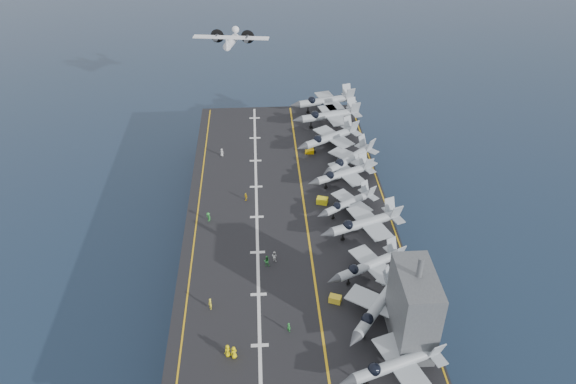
{
  "coord_description": "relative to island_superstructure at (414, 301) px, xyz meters",
  "views": [
    {
      "loc": [
        -5.18,
        -82.8,
        72.62
      ],
      "look_at": [
        0.0,
        4.0,
        13.0
      ],
      "focal_mm": 35.0,
      "sensor_mm": 36.0,
      "label": 1
    }
  ],
  "objects": [
    {
      "name": "fighter_jet_5",
      "position": [
        -3.58,
        40.15,
        -5.02
      ],
      "size": [
        16.94,
        14.51,
        4.97
      ],
      "primitive_type": null,
      "color": "gray",
      "rests_on": "flight_deck"
    },
    {
      "name": "foul_line",
      "position": [
        -12.0,
        30.0,
        -7.48
      ],
      "size": [
        0.35,
        90.0,
        0.02
      ],
      "primitive_type": "cube",
      "color": "gold",
      "rests_on": "flight_deck"
    },
    {
      "name": "island_superstructure",
      "position": [
        0.0,
        0.0,
        0.0
      ],
      "size": [
        5.0,
        10.0,
        15.0
      ],
      "primitive_type": null,
      "color": "#56595E",
      "rests_on": "flight_deck"
    },
    {
      "name": "ground",
      "position": [
        -15.0,
        30.0,
        -17.9
      ],
      "size": [
        500.0,
        500.0,
        0.0
      ],
      "primitive_type": "plane",
      "color": "#142135",
      "rests_on": "ground"
    },
    {
      "name": "fighter_jet_6",
      "position": [
        -1.55,
        45.36,
        -4.82
      ],
      "size": [
        18.26,
        18.04,
        5.35
      ],
      "primitive_type": null,
      "color": "gray",
      "rests_on": "flight_deck"
    },
    {
      "name": "crew_2",
      "position": [
        -19.55,
        16.62,
        -6.5
      ],
      "size": [
        1.29,
        0.94,
        1.99
      ],
      "primitive_type": "imported",
      "color": "#2E8E3B",
      "rests_on": "flight_deck"
    },
    {
      "name": "tow_cart_a",
      "position": [
        -9.37,
        7.79,
        -6.95
      ],
      "size": [
        2.13,
        1.78,
        1.09
      ],
      "primitive_type": null,
      "color": "gold",
      "rests_on": "flight_deck"
    },
    {
      "name": "crew_3",
      "position": [
        -29.79,
        29.34,
        -6.59
      ],
      "size": [
        1.26,
        1.31,
        1.82
      ],
      "primitive_type": "imported",
      "color": "green",
      "rests_on": "flight_deck"
    },
    {
      "name": "crew_0",
      "position": [
        -24.52,
        -1.86,
        -6.48
      ],
      "size": [
        1.47,
        1.41,
        2.05
      ],
      "primitive_type": "imported",
      "color": "yellow",
      "rests_on": "flight_deck"
    },
    {
      "name": "tow_cart_c",
      "position": [
        -9.18,
        52.56,
        -6.93
      ],
      "size": [
        2.01,
        1.41,
        1.14
      ],
      "primitive_type": null,
      "color": "#C39306",
      "rests_on": "flight_deck"
    },
    {
      "name": "hull",
      "position": [
        -15.0,
        30.0,
        -12.9
      ],
      "size": [
        36.0,
        90.0,
        10.0
      ],
      "primitive_type": "cube",
      "color": "#56595E",
      "rests_on": "ground"
    },
    {
      "name": "crew_5",
      "position": [
        -28.23,
        52.44,
        -6.61
      ],
      "size": [
        1.26,
        1.09,
        1.77
      ],
      "primitive_type": "imported",
      "color": "silver",
      "rests_on": "flight_deck"
    },
    {
      "name": "fighter_jet_7",
      "position": [
        -4.45,
        54.61,
        -4.75
      ],
      "size": [
        18.99,
        17.14,
        5.49
      ],
      "primitive_type": null,
      "color": "#939CA4",
      "rests_on": "flight_deck"
    },
    {
      "name": "crew_8",
      "position": [
        -25.38,
        -1.51,
        -6.48
      ],
      "size": [
        1.47,
        1.41,
        2.05
      ],
      "primitive_type": "imported",
      "color": "yellow",
      "rests_on": "flight_deck"
    },
    {
      "name": "tow_cart_b",
      "position": [
        -8.5,
        33.59,
        -6.88
      ],
      "size": [
        2.37,
        1.91,
        1.24
      ],
      "primitive_type": null,
      "color": "yellow",
      "rests_on": "flight_deck"
    },
    {
      "name": "flight_deck",
      "position": [
        -15.0,
        30.0,
        -7.7
      ],
      "size": [
        38.0,
        92.0,
        0.4
      ],
      "primitive_type": "cube",
      "color": "black",
      "rests_on": "hull"
    },
    {
      "name": "crew_1",
      "position": [
        -28.26,
        7.48,
        -6.52
      ],
      "size": [
        1.24,
        1.41,
        1.97
      ],
      "primitive_type": "imported",
      "color": "yellow",
      "rests_on": "flight_deck"
    },
    {
      "name": "deck_edge_stbd",
      "position": [
        3.5,
        30.0,
        -7.48
      ],
      "size": [
        0.25,
        90.0,
        0.02
      ],
      "primitive_type": "cube",
      "color": "gold",
      "rests_on": "flight_deck"
    },
    {
      "name": "crew_4",
      "position": [
        -23.02,
        35.5,
        -6.68
      ],
      "size": [
        1.1,
        1.18,
        1.63
      ],
      "primitive_type": "imported",
      "color": "yellow",
      "rests_on": "flight_deck"
    },
    {
      "name": "fighter_jet_3",
      "position": [
        -2.15,
        23.81,
        -4.83
      ],
      "size": [
        17.99,
        14.94,
        5.35
      ],
      "primitive_type": null,
      "color": "gray",
      "rests_on": "flight_deck"
    },
    {
      "name": "fighter_jet_9",
      "position": [
        -3.36,
        73.0,
        -4.63
      ],
      "size": [
        18.71,
        14.72,
        5.73
      ],
      "primitive_type": null,
      "color": "#8E939C",
      "rests_on": "flight_deck"
    },
    {
      "name": "fighter_jet_1",
      "position": [
        -3.81,
        3.91,
        -4.88
      ],
      "size": [
        17.03,
        18.1,
        5.24
      ],
      "primitive_type": null,
      "color": "gray",
      "rests_on": "flight_deck"
    },
    {
      "name": "crew_7",
      "position": [
        -18.23,
        17.77,
        -6.54
      ],
      "size": [
        1.39,
        1.3,
        1.93
      ],
      "primitive_type": "imported",
      "color": "white",
      "rests_on": "flight_deck"
    },
    {
      "name": "landing_centerline",
      "position": [
        -21.0,
        30.0,
        -7.48
      ],
      "size": [
        0.5,
        90.0,
        0.02
      ],
      "primitive_type": "cube",
      "color": "silver",
      "rests_on": "flight_deck"
    },
    {
      "name": "fighter_jet_2",
      "position": [
        -3.29,
        13.1,
        -5.05
      ],
      "size": [
        16.81,
        14.66,
        4.9
      ],
      "primitive_type": null,
      "color": "gray",
      "rests_on": "flight_deck"
    },
    {
      "name": "crew_6",
      "position": [
        -16.78,
        2.38,
        -6.67
      ],
      "size": [
        1.17,
        1.16,
        1.65
      ],
      "primitive_type": "imported",
      "color": "#268C33",
      "rests_on": "flight_deck"
    },
    {
      "name": "transport_plane",
      "position": [
        -26.47,
        90.75,
        4.32
      ],
      "size": [
        21.52,
        16.18,
        4.68
      ],
      "primitive_type": null,
      "color": "white"
    },
    {
      "name": "fighter_jet_0",
      "position": [
        -3.29,
        -6.21,
        -4.92
      ],
      "size": [
        17.26,
        14.19,
        5.16
      ],
      "primitive_type": null,
      "color": "#8E959C",
      "rests_on": "flight_deck"
    },
    {
      "name": "fighter_jet_8",
      "position": [
        -3.36,
        65.1,
        -4.63
      ],
      "size": [
        18.71,
        14.72,
        5.73
      ],
      "primitive_type": null,
      "color": "#8E939C",
      "rests_on": "flight_deck"
    },
    {
      "name": "deck_edge_port",
      "position": [
        -32.0,
        30.0,
        -7.48
      ],
      "size": [
        0.25,
        90.0,
        0.02
      ],
      "primitive_type": "cube",
      "color": "gold",
      "rests_on": "flight_deck"
    },
    {
      "name": "fighter_jet_4",
      "position": [
        -3.99,
        30.5,
        -5.25
      ],
      "size": [
        15.54,
        14.15,
        4.49
      ],
      "primitive_type": null,
      "color": "gray",
      "rests_on": "flight_deck"
    }
  ]
}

